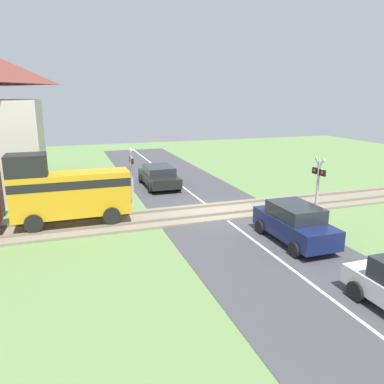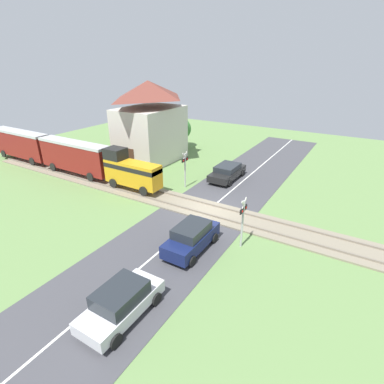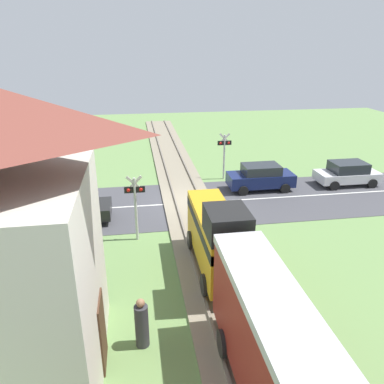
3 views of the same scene
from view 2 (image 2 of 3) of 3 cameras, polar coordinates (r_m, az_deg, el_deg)
ground_plane at (r=21.64m, az=3.01°, el=-3.64°), size 60.00×60.00×0.00m
road_surface at (r=21.63m, az=3.01°, el=-3.62°), size 48.00×6.40×0.02m
track_bed at (r=21.61m, az=3.01°, el=-3.48°), size 2.80×48.00×0.24m
train at (r=30.76m, az=-23.33°, el=6.73°), size 1.58×21.73×3.18m
car_near_crossing at (r=17.11m, az=-0.09°, el=-8.58°), size 3.97×1.80×1.59m
car_far_side at (r=27.18m, az=6.74°, el=3.87°), size 4.44×2.02×1.37m
car_behind_queue at (r=13.63m, az=-13.32°, el=-19.69°), size 3.87×1.85×1.49m
crossing_signal_west_approach at (r=17.02m, az=9.68°, el=-4.64°), size 0.90×0.18×3.08m
crossing_signal_east_approach at (r=24.90m, az=-1.35°, el=5.15°), size 0.90×0.18×3.08m
station_building at (r=31.87m, az=-8.02°, el=12.85°), size 7.32×5.36×8.11m
pedestrian_by_station at (r=29.14m, az=-12.36°, el=4.89°), size 0.40×0.40×1.63m
tree_by_station at (r=36.93m, az=-2.18°, el=11.94°), size 2.54×2.54×3.57m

